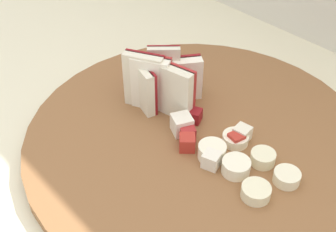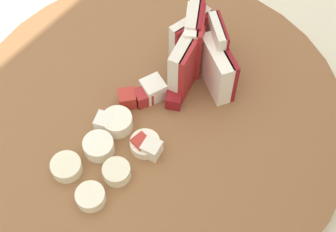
{
  "view_description": "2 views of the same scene",
  "coord_description": "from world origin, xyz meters",
  "px_view_note": "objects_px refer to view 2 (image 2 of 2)",
  "views": [
    {
      "loc": [
        0.16,
        -0.18,
        1.26
      ],
      "look_at": [
        -0.11,
        0.06,
        0.96
      ],
      "focal_mm": 46.8,
      "sensor_mm": 36.0,
      "label": 1
    },
    {
      "loc": [
        0.11,
        0.25,
        1.33
      ],
      "look_at": [
        -0.07,
        0.11,
        0.97
      ],
      "focal_mm": 51.8,
      "sensor_mm": 36.0,
      "label": 2
    }
  ],
  "objects_px": {
    "apple_wedge_fan": "(199,50)",
    "banana_slice_rows": "(106,154)",
    "cutting_board": "(156,114)",
    "apple_dice_pile": "(143,109)"
  },
  "relations": [
    {
      "from": "apple_wedge_fan",
      "to": "apple_dice_pile",
      "type": "height_order",
      "value": "apple_wedge_fan"
    },
    {
      "from": "cutting_board",
      "to": "apple_dice_pile",
      "type": "bearing_deg",
      "value": -30.79
    },
    {
      "from": "cutting_board",
      "to": "banana_slice_rows",
      "type": "xyz_separation_m",
      "value": [
        0.07,
        -0.0,
        0.01
      ]
    },
    {
      "from": "cutting_board",
      "to": "apple_wedge_fan",
      "type": "bearing_deg",
      "value": 176.53
    },
    {
      "from": "apple_dice_pile",
      "to": "banana_slice_rows",
      "type": "xyz_separation_m",
      "value": [
        0.06,
        0.0,
        -0.0
      ]
    },
    {
      "from": "apple_wedge_fan",
      "to": "apple_dice_pile",
      "type": "relative_size",
      "value": 1.03
    },
    {
      "from": "banana_slice_rows",
      "to": "cutting_board",
      "type": "bearing_deg",
      "value": 176.45
    },
    {
      "from": "apple_dice_pile",
      "to": "cutting_board",
      "type": "bearing_deg",
      "value": 149.21
    },
    {
      "from": "apple_wedge_fan",
      "to": "banana_slice_rows",
      "type": "relative_size",
      "value": 0.85
    },
    {
      "from": "cutting_board",
      "to": "apple_wedge_fan",
      "type": "xyz_separation_m",
      "value": [
        -0.07,
        0.0,
        0.04
      ]
    }
  ]
}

